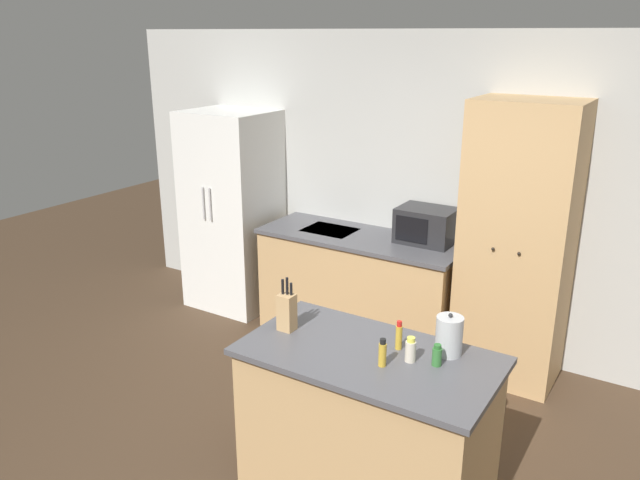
# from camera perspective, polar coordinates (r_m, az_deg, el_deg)

# --- Properties ---
(wall_back) EXTENTS (7.20, 0.06, 2.60)m
(wall_back) POSITION_cam_1_polar(r_m,az_deg,el_deg) (5.18, 14.48, 3.65)
(wall_back) COLOR #B2B2AD
(wall_back) RESTS_ON ground_plane
(refrigerator) EXTENTS (0.79, 0.70, 1.90)m
(refrigerator) POSITION_cam_1_polar(r_m,az_deg,el_deg) (6.03, -8.01, 2.65)
(refrigerator) COLOR white
(refrigerator) RESTS_ON ground_plane
(back_counter) EXTENTS (1.77, 0.68, 0.93)m
(back_counter) POSITION_cam_1_polar(r_m,az_deg,el_deg) (5.46, 3.68, -4.23)
(back_counter) COLOR tan
(back_counter) RESTS_ON ground_plane
(pantry_cabinet) EXTENTS (0.76, 0.59, 2.14)m
(pantry_cabinet) POSITION_cam_1_polar(r_m,az_deg,el_deg) (4.85, 17.55, -0.48)
(pantry_cabinet) COLOR tan
(pantry_cabinet) RESTS_ON ground_plane
(kitchen_island) EXTENTS (1.41, 0.77, 0.91)m
(kitchen_island) POSITION_cam_1_polar(r_m,az_deg,el_deg) (3.71, 4.30, -16.38)
(kitchen_island) COLOR tan
(kitchen_island) RESTS_ON ground_plane
(microwave) EXTENTS (0.46, 0.35, 0.29)m
(microwave) POSITION_cam_1_polar(r_m,az_deg,el_deg) (5.15, 9.69, 1.33)
(microwave) COLOR #232326
(microwave) RESTS_ON back_counter
(knife_block) EXTENTS (0.09, 0.08, 0.33)m
(knife_block) POSITION_cam_1_polar(r_m,az_deg,el_deg) (3.67, -3.06, -6.53)
(knife_block) COLOR tan
(knife_block) RESTS_ON kitchen_island
(spice_bottle_tall_dark) EXTENTS (0.04, 0.04, 0.17)m
(spice_bottle_tall_dark) POSITION_cam_1_polar(r_m,az_deg,el_deg) (3.50, 7.22, -8.71)
(spice_bottle_tall_dark) COLOR gold
(spice_bottle_tall_dark) RESTS_ON kitchen_island
(spice_bottle_short_red) EXTENTS (0.05, 0.05, 0.12)m
(spice_bottle_short_red) POSITION_cam_1_polar(r_m,az_deg,el_deg) (3.38, 10.65, -10.35)
(spice_bottle_short_red) COLOR #337033
(spice_bottle_short_red) RESTS_ON kitchen_island
(spice_bottle_amber_oil) EXTENTS (0.04, 0.04, 0.16)m
(spice_bottle_amber_oil) POSITION_cam_1_polar(r_m,az_deg,el_deg) (3.33, 5.73, -10.27)
(spice_bottle_amber_oil) COLOR gold
(spice_bottle_amber_oil) RESTS_ON kitchen_island
(spice_bottle_green_herb) EXTENTS (0.06, 0.06, 0.14)m
(spice_bottle_green_herb) POSITION_cam_1_polar(r_m,az_deg,el_deg) (3.39, 8.28, -9.93)
(spice_bottle_green_herb) COLOR beige
(spice_bottle_green_herb) RESTS_ON kitchen_island
(kettle) EXTENTS (0.15, 0.15, 0.24)m
(kettle) POSITION_cam_1_polar(r_m,az_deg,el_deg) (3.48, 11.72, -8.56)
(kettle) COLOR #B2B5B7
(kettle) RESTS_ON kitchen_island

